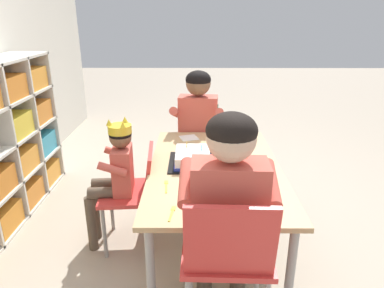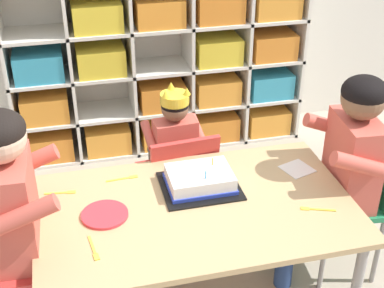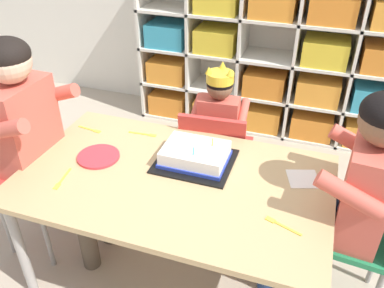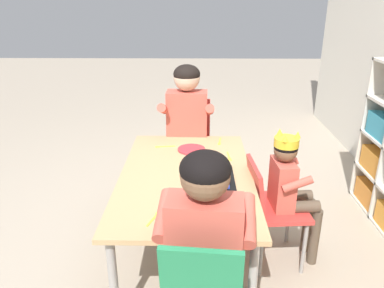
{
  "view_description": "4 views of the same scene",
  "coord_description": "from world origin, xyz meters",
  "views": [
    {
      "loc": [
        -1.94,
        0.13,
        1.42
      ],
      "look_at": [
        0.08,
        0.14,
        0.67
      ],
      "focal_mm": 33.01,
      "sensor_mm": 36.0,
      "label": 1
    },
    {
      "loc": [
        -0.45,
        -1.75,
        1.91
      ],
      "look_at": [
        0.0,
        0.08,
        0.81
      ],
      "focal_mm": 51.43,
      "sensor_mm": 36.0,
      "label": 2
    },
    {
      "loc": [
        0.5,
        -1.23,
        1.59
      ],
      "look_at": [
        0.05,
        0.09,
        0.68
      ],
      "focal_mm": 37.66,
      "sensor_mm": 36.0,
      "label": 3
    },
    {
      "loc": [
        1.99,
        0.06,
        1.54
      ],
      "look_at": [
        0.1,
        0.04,
        0.79
      ],
      "focal_mm": 35.11,
      "sensor_mm": 36.0,
      "label": 4
    }
  ],
  "objects": [
    {
      "name": "birthday_cake_on_tray",
      "position": [
        0.05,
        0.13,
        0.59
      ],
      "size": [
        0.33,
        0.29,
        0.11
      ],
      "color": "black",
      "rests_on": "activity_table"
    },
    {
      "name": "fork_near_cake_tray",
      "position": [
        -0.26,
        0.27,
        0.56
      ],
      "size": [
        0.14,
        0.02,
        0.0
      ],
      "rotation": [
        0.0,
        0.0,
        3.21
      ],
      "color": "yellow",
      "rests_on": "activity_table"
    },
    {
      "name": "activity_table",
      "position": [
        0.0,
        0.0,
        0.51
      ],
      "size": [
        1.3,
        0.78,
        0.56
      ],
      "color": "tan",
      "rests_on": "ground"
    },
    {
      "name": "adult_helper_seated",
      "position": [
        -0.64,
        -0.01,
        0.68
      ],
      "size": [
        0.44,
        0.41,
        1.09
      ],
      "rotation": [
        0.0,
        0.0,
        1.54
      ],
      "color": "#D15647",
      "rests_on": "ground"
    },
    {
      "name": "classroom_chair_adult_side",
      "position": [
        -0.76,
        -0.01,
        0.49
      ],
      "size": [
        0.34,
        0.39,
        0.79
      ],
      "rotation": [
        0.0,
        0.0,
        1.54
      ],
      "color": "red",
      "rests_on": "ground"
    },
    {
      "name": "fork_beside_plate_stack",
      "position": [
        -0.43,
        -0.17,
        0.56
      ],
      "size": [
        0.03,
        0.14,
        0.0
      ],
      "rotation": [
        0.0,
        0.0,
        1.71
      ],
      "color": "yellow",
      "rests_on": "activity_table"
    },
    {
      "name": "paper_plate_stack",
      "position": [
        -0.37,
        0.03,
        0.57
      ],
      "size": [
        0.19,
        0.19,
        0.01
      ],
      "primitive_type": "cylinder",
      "color": "#DB333D",
      "rests_on": "activity_table"
    },
    {
      "name": "classroom_chair_blue",
      "position": [
        0.04,
        0.5,
        0.39
      ],
      "size": [
        0.39,
        0.36,
        0.65
      ],
      "rotation": [
        0.0,
        0.0,
        3.22
      ],
      "color": "red",
      "rests_on": "ground"
    },
    {
      "name": "paper_napkin_square",
      "position": [
        0.51,
        0.16,
        0.56
      ],
      "size": [
        0.16,
        0.16,
        0.0
      ],
      "primitive_type": "cube",
      "rotation": [
        0.0,
        0.0,
        0.32
      ],
      "color": "white",
      "rests_on": "activity_table"
    },
    {
      "name": "child_with_crown",
      "position": [
        0.03,
        0.61,
        0.53
      ],
      "size": [
        0.31,
        0.31,
        0.84
      ],
      "rotation": [
        0.0,
        0.0,
        3.22
      ],
      "color": "#D15647",
      "rests_on": "ground"
    },
    {
      "name": "guest_at_table_side",
      "position": [
        0.69,
        0.1,
        0.63
      ],
      "size": [
        0.45,
        0.43,
        1.02
      ],
      "rotation": [
        0.0,
        0.0,
        -1.66
      ],
      "color": "#D15647",
      "rests_on": "ground"
    },
    {
      "name": "fork_near_child_seat",
      "position": [
        0.47,
        -0.14,
        0.56
      ],
      "size": [
        0.14,
        0.06,
        0.0
      ],
      "rotation": [
        0.0,
        0.0,
        5.93
      ],
      "color": "yellow",
      "rests_on": "activity_table"
    },
    {
      "name": "fork_scattered_mid_table",
      "position": [
        -0.53,
        0.23,
        0.56
      ],
      "size": [
        0.13,
        0.03,
        0.0
      ],
      "rotation": [
        0.0,
        0.0,
        3.02
      ],
      "color": "yellow",
      "rests_on": "activity_table"
    },
    {
      "name": "ground",
      "position": [
        0.0,
        0.0,
        0.0
      ],
      "size": [
        16.0,
        16.0,
        0.0
      ],
      "primitive_type": "plane",
      "color": "tan"
    }
  ]
}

